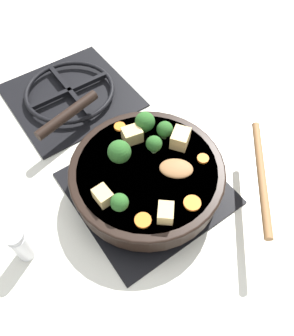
{
  "coord_description": "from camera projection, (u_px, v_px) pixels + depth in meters",
  "views": [
    {
      "loc": [
        -0.22,
        -0.3,
        0.63
      ],
      "look_at": [
        0.0,
        0.0,
        0.08
      ],
      "focal_mm": 35.0,
      "sensor_mm": 36.0,
      "label": 1
    }
  ],
  "objects": [
    {
      "name": "tofu_cube_near_handle",
      "position": [
        166.0,
        213.0,
        0.59
      ],
      "size": [
        0.04,
        0.05,
        0.03
      ],
      "primitive_type": "cube",
      "rotation": [
        0.0,
        0.0,
        4.0
      ],
      "color": "#DBB770",
      "rests_on": "skillet_pan"
    },
    {
      "name": "rear_burner_grate",
      "position": [
        70.0,
        93.0,
        0.89
      ],
      "size": [
        0.31,
        0.31,
        0.03
      ],
      "color": "black",
      "rests_on": "ground_plane"
    },
    {
      "name": "broccoli_floret_near_spoon",
      "position": [
        119.0,
        152.0,
        0.65
      ],
      "size": [
        0.05,
        0.05,
        0.05
      ],
      "color": "#709956",
      "rests_on": "skillet_pan"
    },
    {
      "name": "carrot_slice_edge_slice",
      "position": [
        143.0,
        220.0,
        0.59
      ],
      "size": [
        0.03,
        0.03,
        0.01
      ],
      "primitive_type": "cylinder",
      "color": "orange",
      "rests_on": "skillet_pan"
    },
    {
      "name": "tofu_cube_center_large",
      "position": [
        180.0,
        138.0,
        0.68
      ],
      "size": [
        0.05,
        0.05,
        0.03
      ],
      "primitive_type": "cube",
      "rotation": [
        0.0,
        0.0,
        0.61
      ],
      "color": "#DBB770",
      "rests_on": "skillet_pan"
    },
    {
      "name": "tofu_cube_west_chunk",
      "position": [
        103.0,
        196.0,
        0.61
      ],
      "size": [
        0.03,
        0.04,
        0.03
      ],
      "primitive_type": "cube",
      "rotation": [
        0.0,
        0.0,
        4.76
      ],
      "color": "#DBB770",
      "rests_on": "skillet_pan"
    },
    {
      "name": "carrot_slice_near_center",
      "position": [
        203.0,
        159.0,
        0.67
      ],
      "size": [
        0.02,
        0.02,
        0.01
      ],
      "primitive_type": "cylinder",
      "color": "orange",
      "rests_on": "skillet_pan"
    },
    {
      "name": "carrot_slice_orange_thin",
      "position": [
        120.0,
        127.0,
        0.72
      ],
      "size": [
        0.03,
        0.03,
        0.01
      ],
      "primitive_type": "cylinder",
      "color": "orange",
      "rests_on": "skillet_pan"
    },
    {
      "name": "front_burner_grate",
      "position": [
        147.0,
        186.0,
        0.72
      ],
      "size": [
        0.31,
        0.31,
        0.03
      ],
      "color": "black",
      "rests_on": "ground_plane"
    },
    {
      "name": "broccoli_floret_east_rim",
      "position": [
        165.0,
        130.0,
        0.69
      ],
      "size": [
        0.04,
        0.04,
        0.04
      ],
      "color": "#709956",
      "rests_on": "skillet_pan"
    },
    {
      "name": "salt_shaker",
      "position": [
        21.0,
        245.0,
        0.61
      ],
      "size": [
        0.04,
        0.04,
        0.09
      ],
      "color": "white",
      "rests_on": "ground_plane"
    },
    {
      "name": "broccoli_floret_north_edge",
      "position": [
        145.0,
        122.0,
        0.7
      ],
      "size": [
        0.04,
        0.04,
        0.05
      ],
      "color": "#709956",
      "rests_on": "skillet_pan"
    },
    {
      "name": "broccoli_floret_west_rim",
      "position": [
        119.0,
        203.0,
        0.59
      ],
      "size": [
        0.03,
        0.03,
        0.04
      ],
      "color": "#709956",
      "rests_on": "skillet_pan"
    },
    {
      "name": "tofu_cube_east_chunk",
      "position": [
        132.0,
        135.0,
        0.69
      ],
      "size": [
        0.05,
        0.04,
        0.03
      ],
      "primitive_type": "cube",
      "rotation": [
        0.0,
        0.0,
        2.93
      ],
      "color": "#DBB770",
      "rests_on": "skillet_pan"
    },
    {
      "name": "ground_plane",
      "position": [
        147.0,
        188.0,
        0.73
      ],
      "size": [
        2.4,
        2.4,
        0.0
      ],
      "primitive_type": "plane",
      "color": "silver"
    },
    {
      "name": "skillet_pan",
      "position": [
        146.0,
        174.0,
        0.68
      ],
      "size": [
        0.32,
        0.43,
        0.06
      ],
      "color": "black",
      "rests_on": "front_burner_grate"
    },
    {
      "name": "wooden_spoon",
      "position": [
        227.0,
        173.0,
        0.65
      ],
      "size": [
        0.26,
        0.26,
        0.02
      ],
      "color": "olive",
      "rests_on": "skillet_pan"
    },
    {
      "name": "carrot_slice_under_broccoli",
      "position": [
        192.0,
        203.0,
        0.61
      ],
      "size": [
        0.03,
        0.03,
        0.01
      ],
      "primitive_type": "cylinder",
      "color": "orange",
      "rests_on": "skillet_pan"
    },
    {
      "name": "broccoli_floret_center_top",
      "position": [
        154.0,
        144.0,
        0.67
      ],
      "size": [
        0.03,
        0.03,
        0.04
      ],
      "color": "#709956",
      "rests_on": "skillet_pan"
    }
  ]
}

